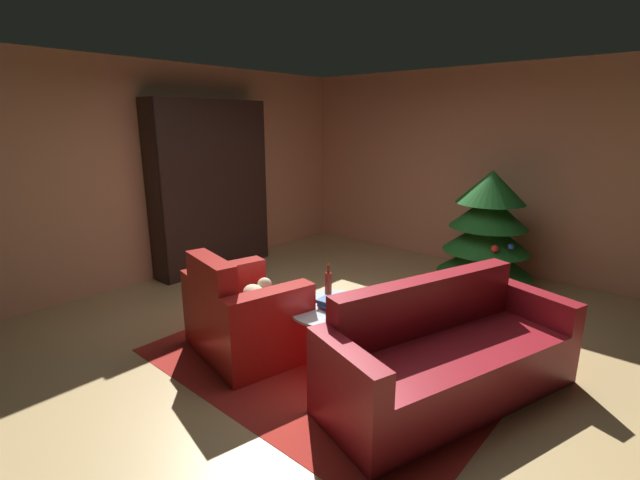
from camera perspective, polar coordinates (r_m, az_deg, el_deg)
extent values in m
plane|color=tan|center=(4.32, 1.62, -12.55)|extent=(7.45, 7.45, 0.00)
cube|color=tan|center=(6.59, 19.64, 8.49)|extent=(5.78, 0.06, 2.71)
cube|color=tan|center=(6.11, -19.60, 8.05)|extent=(0.06, 6.33, 2.71)
cube|color=maroon|center=(3.96, 0.40, -15.20)|extent=(2.84, 1.97, 0.01)
cube|color=black|center=(6.12, -12.86, 6.44)|extent=(0.03, 1.68, 2.26)
cube|color=black|center=(6.75, -7.98, 7.42)|extent=(0.35, 0.02, 2.26)
cube|color=black|center=(5.82, -20.41, 5.47)|extent=(0.35, 0.03, 2.26)
cube|color=black|center=(6.50, -13.14, -3.24)|extent=(0.33, 1.63, 0.03)
cube|color=black|center=(6.39, -13.34, -0.07)|extent=(0.33, 1.63, 0.03)
cube|color=black|center=(6.31, -13.54, 3.21)|extent=(0.33, 1.63, 0.02)
cube|color=black|center=(6.25, -13.74, 6.56)|extent=(0.33, 1.63, 0.02)
cube|color=black|center=(6.21, -13.96, 9.96)|extent=(0.33, 1.63, 0.02)
cube|color=black|center=(6.19, -14.18, 13.39)|extent=(0.33, 1.63, 0.02)
cube|color=black|center=(6.19, -14.40, 16.84)|extent=(0.33, 1.63, 0.03)
cube|color=black|center=(6.43, -14.18, 2.81)|extent=(0.05, 0.95, 0.60)
cube|color=black|center=(6.41, -14.05, 2.78)|extent=(0.03, 0.98, 0.63)
cube|color=#875A8B|center=(6.94, -8.26, -0.40)|extent=(0.24, 0.04, 0.31)
cube|color=orange|center=(6.93, -8.60, -0.54)|extent=(0.21, 0.03, 0.29)
cube|color=gold|center=(6.90, -8.86, -0.66)|extent=(0.21, 0.04, 0.27)
cube|color=teal|center=(6.90, -9.33, -1.02)|extent=(0.16, 0.05, 0.20)
cube|color=#BE9C96|center=(6.85, -9.60, -1.10)|extent=(0.19, 0.05, 0.21)
cube|color=red|center=(6.80, -9.77, -0.87)|extent=(0.24, 0.03, 0.29)
cube|color=brown|center=(6.80, -10.16, -1.15)|extent=(0.18, 0.04, 0.23)
cube|color=orange|center=(6.77, -10.57, -0.88)|extent=(0.16, 0.05, 0.31)
cube|color=#9A579C|center=(6.75, -10.89, -1.22)|extent=(0.17, 0.05, 0.25)
cube|color=#358249|center=(6.76, -8.73, 8.50)|extent=(0.19, 0.04, 0.23)
cube|color=gold|center=(6.74, -8.96, 8.40)|extent=(0.19, 0.03, 0.21)
cube|color=#0F7297|center=(6.71, -9.17, 8.46)|extent=(0.20, 0.04, 0.24)
cube|color=teal|center=(6.69, -9.54, 8.75)|extent=(0.17, 0.03, 0.31)
cube|color=#403823|center=(6.66, -9.79, 8.31)|extent=(0.19, 0.04, 0.22)
cube|color=red|center=(6.72, -8.78, 11.61)|extent=(0.21, 0.03, 0.22)
cube|color=#3F8445|center=(6.70, -9.11, 11.84)|extent=(0.19, 0.04, 0.28)
cube|color=orange|center=(6.67, -9.40, 11.71)|extent=(0.20, 0.05, 0.26)
cube|color=teal|center=(6.64, -9.88, 11.96)|extent=(0.17, 0.04, 0.32)
cube|color=red|center=(6.62, -10.18, 11.74)|extent=(0.17, 0.04, 0.28)
cube|color=orange|center=(6.57, -10.33, 11.60)|extent=(0.22, 0.04, 0.25)
cube|color=#97479B|center=(6.53, -10.53, 11.82)|extent=(0.25, 0.03, 0.31)
cube|color=#B32423|center=(6.71, -9.19, 14.72)|extent=(0.17, 0.05, 0.21)
cube|color=#10788C|center=(6.65, -9.31, 15.10)|extent=(0.25, 0.03, 0.30)
cube|color=#8A4396|center=(6.64, -9.62, 14.96)|extent=(0.22, 0.03, 0.27)
cube|color=orange|center=(6.61, -9.86, 14.79)|extent=(0.23, 0.05, 0.23)
cube|color=teal|center=(6.58, -10.20, 14.95)|extent=(0.23, 0.04, 0.27)
cube|color=#B22C20|center=(6.57, -10.62, 15.02)|extent=(0.19, 0.03, 0.29)
cube|color=gold|center=(6.55, -10.93, 14.75)|extent=(0.18, 0.04, 0.23)
cube|color=gold|center=(6.52, -11.34, 14.68)|extent=(0.17, 0.05, 0.22)
cube|color=#298037|center=(6.46, -11.52, 14.62)|extent=(0.23, 0.04, 0.21)
cube|color=maroon|center=(4.09, -9.24, -11.05)|extent=(0.79, 0.89, 0.43)
cube|color=maroon|center=(3.79, -13.60, -5.82)|extent=(0.67, 0.30, 0.49)
cube|color=maroon|center=(3.70, -6.33, -11.50)|extent=(0.34, 0.79, 0.70)
cube|color=maroon|center=(4.37, -11.82, -7.46)|extent=(0.34, 0.79, 0.70)
ellipsoid|color=#C2B48E|center=(3.98, -8.32, -6.93)|extent=(0.31, 0.24, 0.18)
sphere|color=#C2B48E|center=(4.06, -7.06, -5.66)|extent=(0.13, 0.13, 0.13)
cube|color=maroon|center=(3.56, 16.25, -15.72)|extent=(1.24, 1.85, 0.42)
cube|color=maroon|center=(3.55, 13.33, -7.94)|extent=(0.68, 1.67, 0.43)
cube|color=maroon|center=(2.98, 3.33, -19.07)|extent=(0.76, 0.37, 0.66)
cube|color=maroon|center=(4.18, 25.29, -10.08)|extent=(0.76, 0.37, 0.66)
cylinder|color=black|center=(3.81, 4.51, -12.72)|extent=(0.04, 0.04, 0.45)
cylinder|color=black|center=(4.13, 2.12, -10.43)|extent=(0.04, 0.04, 0.45)
cylinder|color=black|center=(3.88, -1.33, -12.18)|extent=(0.04, 0.04, 0.45)
cylinder|color=silver|center=(3.83, 1.88, -8.63)|extent=(0.80, 0.80, 0.02)
cube|color=#B5291D|center=(3.78, 1.63, -8.58)|extent=(0.22, 0.14, 0.02)
cube|color=#264E91|center=(3.77, 1.48, -8.27)|extent=(0.18, 0.16, 0.02)
cube|color=#35567F|center=(3.78, 1.49, -7.81)|extent=(0.22, 0.17, 0.03)
cylinder|color=maroon|center=(3.98, 1.06, -5.75)|extent=(0.06, 0.06, 0.23)
cylinder|color=maroon|center=(3.93, 1.07, -3.63)|extent=(0.02, 0.02, 0.08)
cylinder|color=brown|center=(5.93, 19.95, -4.77)|extent=(0.08, 0.08, 0.17)
cone|color=#1B5C1F|center=(5.85, 20.19, -2.18)|extent=(1.12, 1.12, 0.39)
cone|color=#1B5C1F|center=(5.77, 20.44, 0.60)|extent=(1.02, 1.02, 0.39)
cone|color=#1B5C1F|center=(5.71, 20.71, 3.43)|extent=(0.91, 0.91, 0.39)
cone|color=#1B5C1F|center=(5.67, 20.98, 6.32)|extent=(0.80, 0.80, 0.39)
sphere|color=blue|center=(5.48, 23.09, -0.78)|extent=(0.07, 0.07, 0.07)
sphere|color=blue|center=(6.15, 19.02, 1.39)|extent=(0.07, 0.07, 0.07)
sphere|color=yellow|center=(6.14, 16.96, -1.09)|extent=(0.05, 0.05, 0.05)
sphere|color=red|center=(5.40, 21.34, -0.99)|extent=(0.08, 0.08, 0.08)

